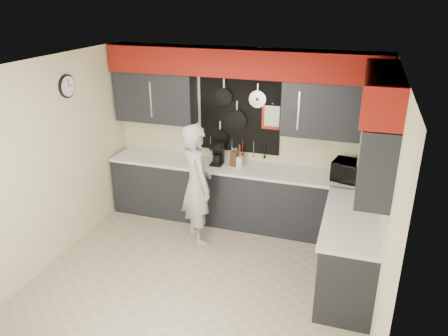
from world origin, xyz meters
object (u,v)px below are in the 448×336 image
(microwave, at_px, (352,172))
(utensil_crock, at_px, (239,161))
(coffee_maker, at_px, (217,154))
(knife_block, at_px, (235,159))
(person, at_px, (197,185))

(microwave, relative_size, utensil_crock, 3.33)
(microwave, height_order, coffee_maker, coffee_maker)
(knife_block, xyz_separation_m, utensil_crock, (0.06, -0.00, -0.04))
(coffee_maker, distance_m, person, 0.71)
(coffee_maker, bearing_deg, microwave, -3.84)
(microwave, distance_m, coffee_maker, 1.93)
(microwave, distance_m, person, 2.10)
(utensil_crock, bearing_deg, microwave, -2.12)
(knife_block, height_order, utensil_crock, knife_block)
(utensil_crock, xyz_separation_m, coffee_maker, (-0.32, -0.01, 0.09))
(person, bearing_deg, coffee_maker, -48.16)
(coffee_maker, relative_size, person, 0.19)
(knife_block, bearing_deg, person, -101.70)
(utensil_crock, height_order, person, person)
(microwave, xyz_separation_m, person, (-2.00, -0.62, -0.20))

